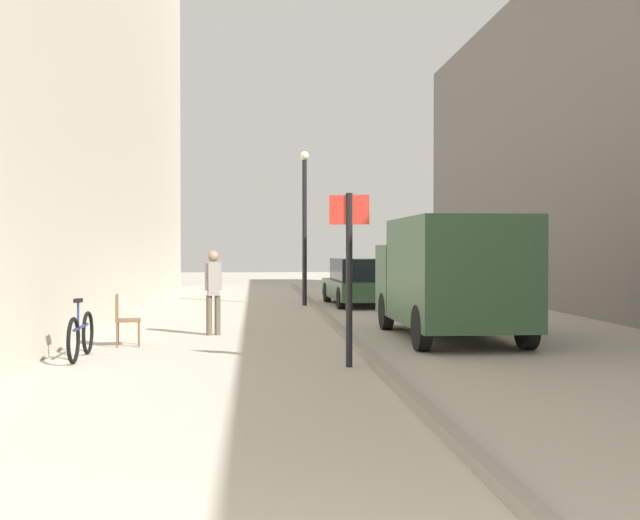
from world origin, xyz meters
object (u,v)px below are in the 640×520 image
(street_sign_post, at_px, (349,264))
(cafe_chair_near_window, at_px, (123,316))
(parked_car, at_px, (360,282))
(lamp_post, at_px, (305,217))
(delivery_van, at_px, (450,274))
(pedestrian_main_foreground, at_px, (213,286))
(bicycle_leaning, at_px, (81,335))

(street_sign_post, bearing_deg, cafe_chair_near_window, -20.60)
(parked_car, height_order, lamp_post, lamp_post)
(lamp_post, height_order, cafe_chair_near_window, lamp_post)
(delivery_van, distance_m, cafe_chair_near_window, 6.24)
(pedestrian_main_foreground, xyz_separation_m, delivery_van, (4.64, -1.04, 0.27))
(parked_car, relative_size, cafe_chair_near_window, 4.55)
(delivery_van, xyz_separation_m, bicycle_leaning, (-6.58, -2.05, -0.88))
(pedestrian_main_foreground, relative_size, street_sign_post, 0.66)
(cafe_chair_near_window, bearing_deg, bicycle_leaning, -23.26)
(pedestrian_main_foreground, xyz_separation_m, parked_car, (4.10, 7.67, -0.28))
(lamp_post, bearing_deg, delivery_van, -75.42)
(cafe_chair_near_window, bearing_deg, parked_car, 140.65)
(street_sign_post, height_order, lamp_post, lamp_post)
(parked_car, distance_m, bicycle_leaning, 12.34)
(delivery_van, bearing_deg, pedestrian_main_foreground, 167.16)
(pedestrian_main_foreground, bearing_deg, bicycle_leaning, 45.75)
(lamp_post, height_order, bicycle_leaning, lamp_post)
(street_sign_post, bearing_deg, bicycle_leaning, -1.01)
(parked_car, height_order, bicycle_leaning, parked_car)
(lamp_post, distance_m, cafe_chair_near_window, 10.26)
(parked_car, bearing_deg, delivery_van, -89.05)
(lamp_post, relative_size, cafe_chair_near_window, 5.06)
(delivery_van, bearing_deg, parked_car, 93.31)
(parked_car, bearing_deg, cafe_chair_near_window, -123.91)
(delivery_van, relative_size, bicycle_leaning, 2.79)
(bicycle_leaning, bearing_deg, parked_car, 59.96)
(parked_car, xyz_separation_m, cafe_chair_near_window, (-5.64, -9.25, -0.17))
(parked_car, distance_m, cafe_chair_near_window, 10.84)
(lamp_post, bearing_deg, bicycle_leaning, -111.93)
(pedestrian_main_foreground, distance_m, bicycle_leaning, 3.70)
(bicycle_leaning, height_order, cafe_chair_near_window, bicycle_leaning)
(street_sign_post, bearing_deg, delivery_van, -111.64)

